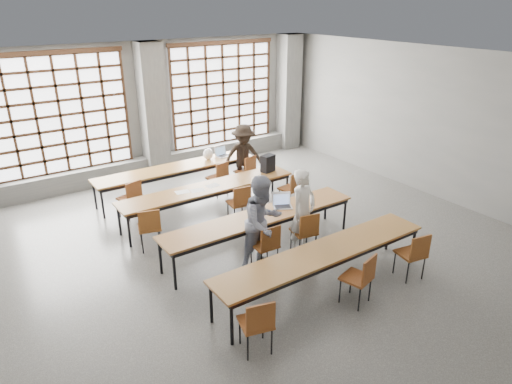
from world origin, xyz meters
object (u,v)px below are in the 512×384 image
Objects in this scene: chair_back_left at (131,195)px; chair_front_right at (306,229)px; chair_mid_centre at (240,200)px; chair_near_mid at (361,275)px; student_female at (263,223)px; chair_back_right at (247,169)px; green_box at (256,212)px; chair_near_left at (258,321)px; phone at (272,214)px; backpack at (268,163)px; chair_mid_left at (150,225)px; laptop_front at (282,203)px; mouse at (301,203)px; plastic_bag at (208,154)px; desk_row_d at (324,254)px; desk_row_b at (209,189)px; desk_row_c at (261,218)px; red_pouch at (256,319)px; laptop_back at (222,153)px; chair_mid_right at (293,186)px; student_back at (243,157)px; desk_row_a at (177,169)px; chair_back_mid at (219,175)px; chair_front_left at (267,242)px; chair_near_right at (414,251)px.

chair_back_left is 3.96m from chair_front_right.
chair_back_left is at bearing 139.34° from chair_mid_centre.
student_female is (-0.61, 1.78, 0.33)m from chair_near_mid.
green_box is at bearing -119.83° from chair_back_right.
chair_mid_centre is 1.00× the size of chair_near_left.
backpack reaches higher than phone.
chair_mid_centre is (2.01, -0.00, 0.00)m from chair_mid_left.
mouse is (0.37, -0.12, -0.04)m from laptop_front.
chair_mid_left is 3.08× the size of plastic_bag.
desk_row_d is 1.74m from green_box.
plastic_bag reaches higher than desk_row_b.
laptop_front is (0.49, 1.75, 0.13)m from desk_row_d.
chair_back_left is 1.56m from chair_mid_left.
green_box is (-0.14, 1.73, 0.11)m from desk_row_d.
desk_row_d is (0.09, -1.65, 0.00)m from desk_row_c.
chair_back_left is 1.00× the size of chair_mid_left.
chair_back_left is 1.00× the size of chair_near_left.
red_pouch is (0.14, -3.36, -0.04)m from chair_mid_left.
laptop_back is at bearing 63.73° from red_pouch.
desk_row_b is at bearing 21.10° from chair_mid_left.
chair_mid_left is at bearing 120.89° from chair_near_mid.
backpack is (0.89, 2.47, 0.39)m from chair_front_right.
chair_mid_right is 0.54× the size of student_back.
chair_back_right is at bearing -21.15° from desk_row_a.
phone is at bearing 31.39° from student_female.
chair_back_mid is at bearing 123.67° from chair_mid_right.
chair_front_right is 1.00× the size of chair_near_left.
student_female is at bearing -68.93° from chair_back_left.
desk_row_b is 1.72m from green_box.
phone is at bearing 49.56° from red_pouch.
chair_mid_right is 2.68m from chair_front_left.
green_box is (1.70, -1.08, 0.24)m from chair_mid_left.
desk_row_d is at bearing -117.79° from mouse.
chair_back_left is at bearing 121.97° from chair_near_right.
chair_back_right reaches higher than green_box.
chair_mid_left is 1.00× the size of chair_near_right.
laptop_front is 0.45m from phone.
phone is (0.18, -0.10, 0.07)m from desk_row_c.
laptop_front is (2.20, 2.38, 0.25)m from chair_near_left.
chair_front_left and chair_near_right have the same top height.
chair_mid_right is 8.98× the size of mouse.
phone is at bearing 86.73° from desk_row_d.
desk_row_c is 20.00× the size of red_pouch.
chair_back_right is 5.87m from chair_near_left.
chair_mid_centre is 3.85m from red_pouch.
chair_back_mid is 8.98× the size of mouse.
student_back reaches higher than chair_back_mid.
chair_back_left is at bearing -164.86° from laptop_back.
plastic_bag is at bearing 16.53° from chair_back_left.
chair_front_right is 2.20× the size of backpack.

